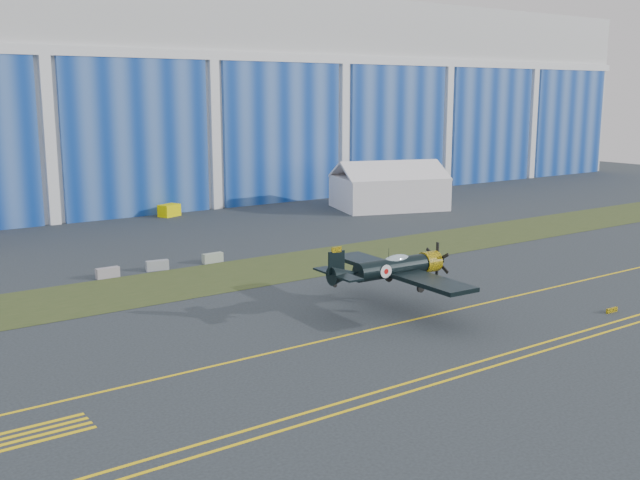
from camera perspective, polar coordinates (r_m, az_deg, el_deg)
ground at (r=51.87m, az=-4.09°, el=-6.46°), size 260.00×260.00×0.00m
grass_median at (r=63.80m, az=-10.66°, el=-3.25°), size 260.00×10.00×0.02m
hangar at (r=116.95m, az=-23.12°, el=9.91°), size 220.00×45.70×30.00m
taxiway_centreline at (r=47.87m, az=-0.94°, el=-7.94°), size 200.00×0.20×0.02m
edge_line_near at (r=40.89m, az=6.77°, el=-11.43°), size 80.00×0.20×0.02m
edge_line_far at (r=41.58m, az=5.83°, el=-11.02°), size 80.00×0.20×0.02m
hold_short_ladder at (r=38.38m, az=-21.49°, el=-13.73°), size 6.00×2.40×0.02m
guard_board_right at (r=58.49m, az=21.35°, el=-5.00°), size 1.20×0.15×0.35m
warbird at (r=54.36m, az=5.50°, el=-2.11°), size 12.06×14.33×4.10m
tent at (r=103.71m, az=5.26°, el=4.25°), size 16.86×14.41×6.65m
tug at (r=98.68m, az=-11.41°, el=2.23°), size 3.11×2.58×1.56m
barrier_a at (r=67.02m, az=-15.87°, el=-2.42°), size 2.02×0.66×0.90m
barrier_b at (r=68.79m, az=-12.30°, el=-1.90°), size 2.07×0.90×0.90m
barrier_c at (r=70.97m, az=-8.18°, el=-1.36°), size 2.02×0.68×0.90m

